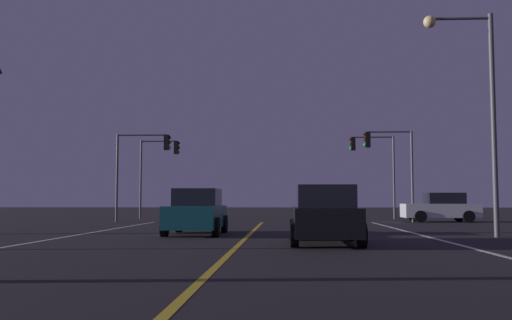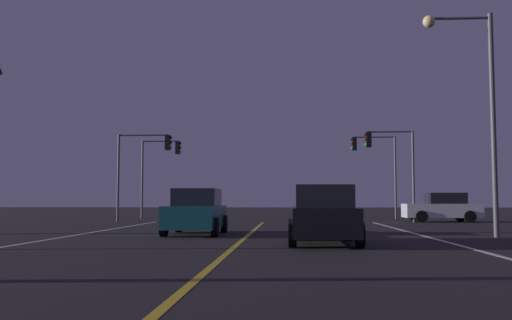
# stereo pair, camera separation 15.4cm
# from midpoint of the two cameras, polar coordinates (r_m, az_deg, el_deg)

# --- Properties ---
(lane_edge_right) EXTENTS (0.16, 38.93, 0.01)m
(lane_edge_right) POSITION_cam_midpoint_polar(r_m,az_deg,el_deg) (13.96, 23.65, -8.95)
(lane_edge_right) COLOR silver
(lane_edge_right) RESTS_ON ground
(lane_center_divider) EXTENTS (0.16, 38.93, 0.01)m
(lane_center_divider) POSITION_cam_midpoint_polar(r_m,az_deg,el_deg) (13.16, -3.22, -9.60)
(lane_center_divider) COLOR gold
(lane_center_divider) RESTS_ON ground
(car_crossing_side) EXTENTS (4.30, 2.02, 1.70)m
(car_crossing_side) POSITION_cam_midpoint_polar(r_m,az_deg,el_deg) (34.75, 18.11, -4.62)
(car_crossing_side) COLOR black
(car_crossing_side) RESTS_ON ground
(car_lead_same_lane) EXTENTS (2.02, 4.30, 1.70)m
(car_lead_same_lane) POSITION_cam_midpoint_polar(r_m,az_deg,el_deg) (16.62, 6.70, -5.61)
(car_lead_same_lane) COLOR black
(car_lead_same_lane) RESTS_ON ground
(car_oncoming) EXTENTS (2.02, 4.30, 1.70)m
(car_oncoming) POSITION_cam_midpoint_polar(r_m,az_deg,el_deg) (21.17, -6.23, -5.28)
(car_oncoming) COLOR black
(car_oncoming) RESTS_ON ground
(traffic_light_near_right) EXTENTS (2.85, 0.36, 5.30)m
(traffic_light_near_right) POSITION_cam_midpoint_polar(r_m,az_deg,el_deg) (33.63, 13.14, 0.56)
(traffic_light_near_right) COLOR #4C4C51
(traffic_light_near_right) RESTS_ON ground
(traffic_light_near_left) EXTENTS (3.29, 0.36, 5.20)m
(traffic_light_near_left) POSITION_cam_midpoint_polar(r_m,az_deg,el_deg) (34.17, -11.45, 0.38)
(traffic_light_near_left) COLOR #4C4C51
(traffic_light_near_left) RESTS_ON ground
(traffic_light_far_right) EXTENTS (3.04, 0.36, 5.61)m
(traffic_light_far_right) POSITION_cam_midpoint_polar(r_m,az_deg,el_deg) (39.04, 11.63, 0.23)
(traffic_light_far_right) COLOR #4C4C51
(traffic_light_far_right) RESTS_ON ground
(traffic_light_far_left) EXTENTS (2.79, 0.36, 5.41)m
(traffic_light_far_left) POSITION_cam_midpoint_polar(r_m,az_deg,el_deg) (39.58, -9.86, -0.07)
(traffic_light_far_left) COLOR #4C4C51
(traffic_light_far_left) RESTS_ON ground
(street_lamp_right_far) EXTENTS (2.43, 0.44, 7.82)m
(street_lamp_right_far) POSITION_cam_midpoint_polar(r_m,az_deg,el_deg) (21.22, 21.20, 6.32)
(street_lamp_right_far) COLOR #4C4C51
(street_lamp_right_far) RESTS_ON ground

